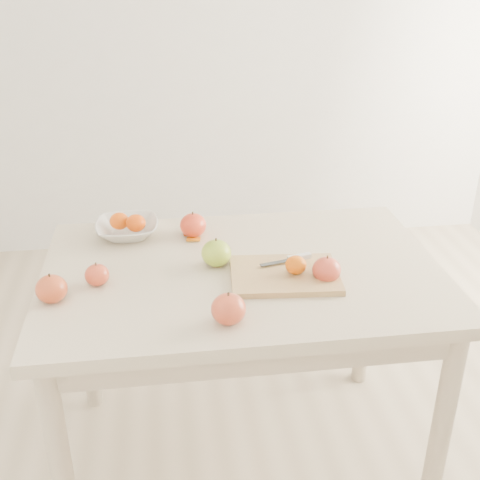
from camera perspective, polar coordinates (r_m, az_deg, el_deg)
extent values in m
plane|color=#C6B293|center=(2.28, 0.18, -19.47)|extent=(3.50, 3.50, 0.00)
plane|color=white|center=(3.35, -4.24, 21.27)|extent=(3.50, 0.00, 3.50)
cube|color=beige|center=(1.83, 0.21, -3.22)|extent=(1.20, 0.80, 0.04)
cylinder|color=#BCAA8E|center=(2.32, -14.46, -8.02)|extent=(0.06, 0.06, 0.71)
cylinder|color=#BCAA8E|center=(2.42, 11.87, -6.15)|extent=(0.06, 0.06, 0.71)
cylinder|color=#BCAA8E|center=(1.80, -16.56, -20.11)|extent=(0.06, 0.06, 0.71)
cylinder|color=#BCAA8E|center=(1.93, 18.54, -16.71)|extent=(0.06, 0.06, 0.71)
cube|color=tan|center=(1.77, 4.25, -3.32)|extent=(0.33, 0.26, 0.02)
ellipsoid|color=#D85707|center=(1.75, 5.32, -2.37)|extent=(0.06, 0.06, 0.05)
imported|color=silver|center=(2.04, -10.62, 1.04)|extent=(0.21, 0.21, 0.05)
ellipsoid|color=red|center=(2.04, -11.37, 1.78)|extent=(0.06, 0.06, 0.06)
ellipsoid|color=#D73A07|center=(2.02, -9.85, 1.60)|extent=(0.07, 0.07, 0.06)
cube|color=#CC4B0E|center=(2.05, -4.63, 0.75)|extent=(0.07, 0.05, 0.01)
cube|color=orange|center=(1.99, -4.43, 0.01)|extent=(0.05, 0.04, 0.01)
cube|color=silver|center=(1.84, 5.63, -1.61)|extent=(0.08, 0.03, 0.01)
cube|color=#383B40|center=(1.80, 3.34, -2.17)|extent=(0.10, 0.04, 0.00)
ellipsoid|color=#649D1D|center=(1.82, -2.27, -1.24)|extent=(0.09, 0.09, 0.08)
ellipsoid|color=#A10814|center=(2.01, -4.47, 1.41)|extent=(0.09, 0.09, 0.08)
ellipsoid|color=maroon|center=(1.71, -17.45, -4.44)|extent=(0.09, 0.09, 0.08)
ellipsoid|color=maroon|center=(1.55, -1.10, -6.56)|extent=(0.09, 0.09, 0.08)
ellipsoid|color=maroon|center=(1.75, 8.21, -2.81)|extent=(0.08, 0.08, 0.07)
ellipsoid|color=maroon|center=(1.76, -13.41, -3.24)|extent=(0.07, 0.07, 0.06)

